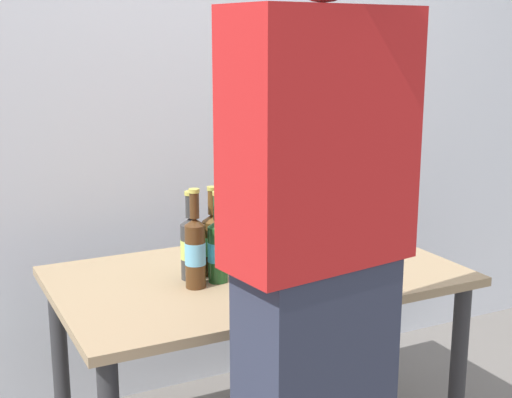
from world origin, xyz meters
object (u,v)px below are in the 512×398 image
laptop (289,242)px  person_figure (318,281)px  beer_bottle_green (195,250)px  beer_bottle_brown (213,242)px  beer_bottle_dark (191,246)px  beer_bottle_amber (218,249)px

laptop → person_figure: (-0.32, -0.71, 0.13)m
beer_bottle_green → beer_bottle_brown: beer_bottle_green is taller
beer_bottle_green → beer_bottle_dark: (0.02, 0.08, -0.01)m
beer_bottle_brown → beer_bottle_dark: size_ratio=1.02×
beer_bottle_amber → laptop: bearing=21.0°
beer_bottle_brown → beer_bottle_dark: bearing=-172.2°
beer_bottle_green → beer_bottle_brown: 0.13m
beer_bottle_brown → beer_bottle_dark: beer_bottle_brown is taller
beer_bottle_green → beer_bottle_dark: 0.08m
beer_bottle_dark → person_figure: (0.08, -0.64, 0.07)m
person_figure → beer_bottle_brown: bearing=90.0°
laptop → beer_bottle_green: bearing=-160.8°
beer_bottle_brown → beer_bottle_green: bearing=-136.7°
beer_bottle_green → person_figure: bearing=-80.2°
beer_bottle_dark → beer_bottle_brown: bearing=7.8°
beer_bottle_green → beer_bottle_dark: size_ratio=1.09×
beer_bottle_green → beer_bottle_dark: bearing=77.4°
beer_bottle_amber → beer_bottle_brown: (0.01, 0.08, 0.00)m
beer_bottle_brown → person_figure: size_ratio=0.17×
laptop → beer_bottle_green: 0.45m
laptop → beer_bottle_brown: size_ratio=1.30×
laptop → beer_bottle_amber: 0.36m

